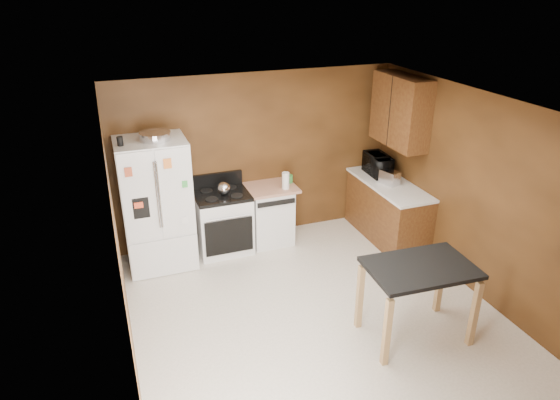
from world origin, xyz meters
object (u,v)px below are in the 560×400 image
pen_cup (120,141)px  toaster (390,177)px  roasting_pan (155,136)px  kettle (224,188)px  dishwasher (269,214)px  green_canister (289,179)px  paper_towel (286,181)px  gas_range (223,221)px  microwave (378,165)px  refrigerator (157,204)px  island (419,278)px

pen_cup → toaster: 3.79m
roasting_pan → kettle: (0.86, 0.02, -0.86)m
dishwasher → green_canister: bearing=9.4°
paper_towel → gas_range: (-0.92, 0.12, -0.55)m
gas_range → dishwasher: (0.72, 0.02, -0.01)m
microwave → gas_range: bearing=90.3°
green_canister → microwave: size_ratio=0.22×
toaster → microwave: 0.41m
paper_towel → pen_cup: bearing=-178.6°
pen_cup → refrigerator: size_ratio=0.06×
kettle → refrigerator: bearing=-179.5°
roasting_pan → paper_towel: size_ratio=1.63×
roasting_pan → gas_range: (0.84, 0.07, -1.39)m
kettle → refrigerator: refrigerator is taller
gas_range → dishwasher: 0.72m
island → paper_towel: bearing=103.3°
kettle → island: size_ratio=0.16×
toaster → refrigerator: size_ratio=0.15×
paper_towel → dishwasher: 0.61m
island → toaster: bearing=66.9°
microwave → island: bearing=162.1°
roasting_pan → kettle: 1.21m
refrigerator → dishwasher: 1.69m
refrigerator → dishwasher: bearing=3.0°
microwave → refrigerator: size_ratio=0.29×
roasting_pan → pen_cup: 0.44m
roasting_pan → dishwasher: size_ratio=0.45×
microwave → paper_towel: bearing=93.5°
green_canister → toaster: (1.36, -0.58, 0.05)m
dishwasher → toaster: bearing=-17.2°
green_canister → kettle: bearing=-172.6°
roasting_pan → toaster: 3.38m
microwave → pen_cup: bearing=93.7°
pen_cup → dishwasher: bearing=5.7°
green_canister → island: 2.74m
paper_towel → dishwasher: paper_towel is taller
pen_cup → kettle: 1.56m
green_canister → refrigerator: refrigerator is taller
pen_cup → roasting_pan: bearing=13.1°
toaster → dishwasher: size_ratio=0.31×
pen_cup → kettle: pen_cup is taller
roasting_pan → toaster: bearing=-7.5°
roasting_pan → kettle: roasting_pan is taller
kettle → paper_towel: paper_towel is taller
paper_towel → green_canister: 0.25m
toaster → gas_range: size_ratio=0.25×
gas_range → green_canister: bearing=4.3°
microwave → refrigerator: (-3.36, 0.03, -0.14)m
paper_towel → toaster: bearing=-14.2°
kettle → microwave: size_ratio=0.36×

